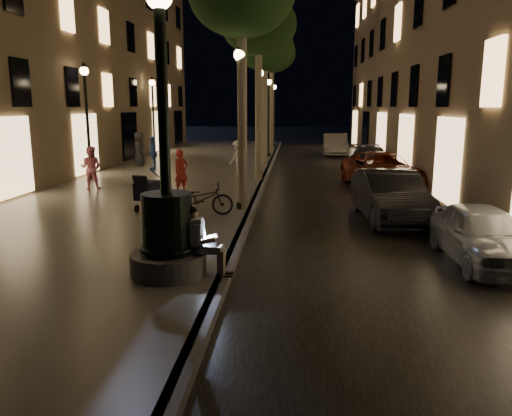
# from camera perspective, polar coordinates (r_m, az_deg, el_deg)

# --- Properties ---
(ground) EXTENTS (120.00, 120.00, 0.00)m
(ground) POSITION_cam_1_polar(r_m,az_deg,el_deg) (21.88, 0.99, 3.07)
(ground) COLOR black
(ground) RESTS_ON ground
(cobble_lane) EXTENTS (6.00, 45.00, 0.02)m
(cobble_lane) POSITION_cam_1_polar(r_m,az_deg,el_deg) (21.91, 8.86, 2.98)
(cobble_lane) COLOR black
(cobble_lane) RESTS_ON ground
(promenade) EXTENTS (8.00, 45.00, 0.20)m
(promenade) POSITION_cam_1_polar(r_m,az_deg,el_deg) (22.45, -9.27, 3.40)
(promenade) COLOR slate
(promenade) RESTS_ON ground
(curb_strip) EXTENTS (0.25, 45.00, 0.20)m
(curb_strip) POSITION_cam_1_polar(r_m,az_deg,el_deg) (21.86, 0.99, 3.33)
(curb_strip) COLOR #59595B
(curb_strip) RESTS_ON ground
(building_right) EXTENTS (8.00, 36.00, 15.00)m
(building_right) POSITION_cam_1_polar(r_m,az_deg,el_deg) (26.46, 25.14, 19.81)
(building_right) COLOR #756149
(building_right) RESTS_ON ground
(building_left) EXTENTS (8.00, 36.00, 15.00)m
(building_left) POSITION_cam_1_polar(r_m,az_deg,el_deg) (28.28, -25.18, 19.21)
(building_left) COLOR #756149
(building_left) RESTS_ON ground
(fountain_lamppost) EXTENTS (1.40, 1.40, 5.21)m
(fountain_lamppost) POSITION_cam_1_polar(r_m,az_deg,el_deg) (9.12, -10.12, -1.36)
(fountain_lamppost) COLOR #59595B
(fountain_lamppost) RESTS_ON promenade
(seated_man_laptop) EXTENTS (0.90, 0.30, 1.27)m
(seated_man_laptop) POSITION_cam_1_polar(r_m,az_deg,el_deg) (9.07, -6.30, -3.48)
(seated_man_laptop) COLOR tan
(seated_man_laptop) RESTS_ON promenade
(tree_second) EXTENTS (3.00, 3.00, 7.40)m
(tree_second) POSITION_cam_1_polar(r_m,az_deg,el_deg) (20.89, 0.30, 20.11)
(tree_second) COLOR #6B604C
(tree_second) RESTS_ON promenade
(tree_third) EXTENTS (3.00, 3.00, 7.20)m
(tree_third) POSITION_cam_1_polar(r_m,az_deg,el_deg) (26.81, 1.03, 17.78)
(tree_third) COLOR #6B604C
(tree_third) RESTS_ON promenade
(tree_far) EXTENTS (3.00, 3.00, 7.50)m
(tree_far) POSITION_cam_1_polar(r_m,az_deg,el_deg) (32.79, 1.81, 17.15)
(tree_far) COLOR #6B604C
(tree_far) RESTS_ON promenade
(lamp_curb_a) EXTENTS (0.36, 0.36, 4.81)m
(lamp_curb_a) POSITION_cam_1_polar(r_m,az_deg,el_deg) (14.69, -1.79, 11.60)
(lamp_curb_a) COLOR black
(lamp_curb_a) RESTS_ON promenade
(lamp_curb_b) EXTENTS (0.36, 0.36, 4.81)m
(lamp_curb_b) POSITION_cam_1_polar(r_m,az_deg,el_deg) (22.66, 0.40, 11.58)
(lamp_curb_b) COLOR black
(lamp_curb_b) RESTS_ON promenade
(lamp_curb_c) EXTENTS (0.36, 0.36, 4.81)m
(lamp_curb_c) POSITION_cam_1_polar(r_m,az_deg,el_deg) (30.64, 1.45, 11.56)
(lamp_curb_c) COLOR black
(lamp_curb_c) RESTS_ON promenade
(lamp_curb_d) EXTENTS (0.36, 0.36, 4.81)m
(lamp_curb_d) POSITION_cam_1_polar(r_m,az_deg,el_deg) (38.64, 2.07, 11.55)
(lamp_curb_d) COLOR black
(lamp_curb_d) RESTS_ON promenade
(lamp_left_b) EXTENTS (0.36, 0.36, 4.81)m
(lamp_left_b) POSITION_cam_1_polar(r_m,az_deg,el_deg) (22.35, -18.81, 10.98)
(lamp_left_b) COLOR black
(lamp_left_b) RESTS_ON promenade
(lamp_left_c) EXTENTS (0.36, 0.36, 4.81)m
(lamp_left_c) POSITION_cam_1_polar(r_m,az_deg,el_deg) (31.81, -11.69, 11.33)
(lamp_left_c) COLOR black
(lamp_left_c) RESTS_ON promenade
(stroller) EXTENTS (0.68, 1.20, 1.20)m
(stroller) POSITION_cam_1_polar(r_m,az_deg,el_deg) (14.94, -12.27, 1.96)
(stroller) COLOR black
(stroller) RESTS_ON promenade
(car_front) EXTENTS (1.47, 3.60, 1.22)m
(car_front) POSITION_cam_1_polar(r_m,az_deg,el_deg) (11.38, 24.49, -2.76)
(car_front) COLOR #A7ABAE
(car_front) RESTS_ON ground
(car_second) EXTENTS (1.80, 4.46, 1.44)m
(car_second) POSITION_cam_1_polar(r_m,az_deg,el_deg) (14.61, 15.09, 1.29)
(car_second) COLOR black
(car_second) RESTS_ON ground
(car_third) EXTENTS (2.89, 5.41, 1.45)m
(car_third) POSITION_cam_1_polar(r_m,az_deg,el_deg) (20.35, 14.11, 4.14)
(car_third) COLOR maroon
(car_third) RESTS_ON ground
(car_rear) EXTENTS (1.86, 4.37, 1.25)m
(car_rear) POSITION_cam_1_polar(r_m,az_deg,el_deg) (26.03, 12.99, 5.53)
(car_rear) COLOR #303035
(car_rear) RESTS_ON ground
(car_fifth) EXTENTS (1.68, 4.42, 1.44)m
(car_fifth) POSITION_cam_1_polar(r_m,az_deg,el_deg) (33.93, 9.03, 7.17)
(car_fifth) COLOR #A9A8A3
(car_fifth) RESTS_ON ground
(pedestrian_red) EXTENTS (0.65, 0.67, 1.55)m
(pedestrian_red) POSITION_cam_1_polar(r_m,az_deg,el_deg) (17.65, -8.54, 4.11)
(pedestrian_red) COLOR #AA2922
(pedestrian_red) RESTS_ON promenade
(pedestrian_pink) EXTENTS (0.80, 0.63, 1.59)m
(pedestrian_pink) POSITION_cam_1_polar(r_m,az_deg,el_deg) (19.43, -18.34, 4.38)
(pedestrian_pink) COLOR #D67184
(pedestrian_pink) RESTS_ON promenade
(pedestrian_white) EXTENTS (1.08, 1.15, 1.56)m
(pedestrian_white) POSITION_cam_1_polar(r_m,az_deg,el_deg) (22.18, -2.06, 5.74)
(pedestrian_white) COLOR silver
(pedestrian_white) RESTS_ON promenade
(pedestrian_blue) EXTENTS (0.68, 1.01, 1.60)m
(pedestrian_blue) POSITION_cam_1_polar(r_m,az_deg,el_deg) (24.78, -11.68, 6.16)
(pedestrian_blue) COLOR navy
(pedestrian_blue) RESTS_ON promenade
(pedestrian_dark) EXTENTS (0.73, 0.95, 1.74)m
(pedestrian_dark) POSITION_cam_1_polar(r_m,az_deg,el_deg) (26.68, -13.21, 6.61)
(pedestrian_dark) COLOR #2E2E32
(pedestrian_dark) RESTS_ON promenade
(bicycle) EXTENTS (1.83, 0.81, 0.93)m
(bicycle) POSITION_cam_1_polar(r_m,az_deg,el_deg) (14.12, -6.23, 1.05)
(bicycle) COLOR black
(bicycle) RESTS_ON promenade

